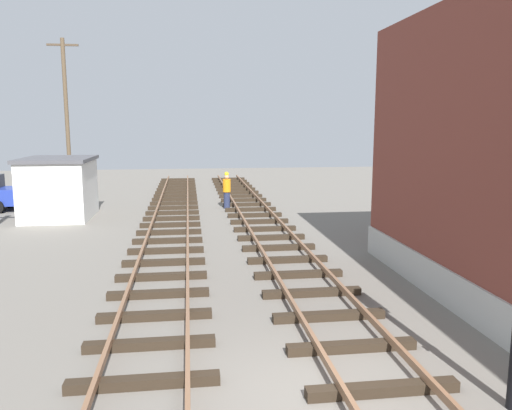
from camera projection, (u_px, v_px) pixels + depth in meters
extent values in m
plane|color=slate|center=(320.00, 399.00, 7.89)|extent=(83.13, 83.13, 0.00)
cube|color=#2D2319|center=(383.00, 389.00, 8.01)|extent=(2.50, 0.24, 0.18)
cube|color=#2D2319|center=(351.00, 347.00, 9.54)|extent=(2.50, 0.24, 0.18)
cube|color=#2D2319|center=(329.00, 316.00, 11.06)|extent=(2.50, 0.24, 0.18)
cube|color=#2D2319|center=(312.00, 293.00, 12.59)|extent=(2.50, 0.24, 0.18)
cube|color=#2D2319|center=(298.00, 274.00, 14.11)|extent=(2.50, 0.24, 0.18)
cube|color=#2D2319|center=(288.00, 260.00, 15.64)|extent=(2.50, 0.24, 0.18)
cube|color=#2D2319|center=(279.00, 248.00, 17.17)|extent=(2.50, 0.24, 0.18)
cube|color=#2D2319|center=(271.00, 237.00, 18.69)|extent=(2.50, 0.24, 0.18)
cube|color=#2D2319|center=(265.00, 229.00, 20.22)|extent=(2.50, 0.24, 0.18)
cube|color=#2D2319|center=(259.00, 222.00, 21.74)|extent=(2.50, 0.24, 0.18)
cube|color=#2D2319|center=(255.00, 215.00, 23.27)|extent=(2.50, 0.24, 0.18)
cube|color=#2D2319|center=(251.00, 209.00, 24.80)|extent=(2.50, 0.24, 0.18)
cube|color=#2D2319|center=(247.00, 205.00, 26.32)|extent=(2.50, 0.24, 0.18)
cube|color=#2D2319|center=(244.00, 200.00, 27.85)|extent=(2.50, 0.24, 0.18)
cube|color=#2D2319|center=(241.00, 196.00, 29.37)|extent=(2.50, 0.24, 0.18)
cube|color=#2D2319|center=(238.00, 193.00, 30.90)|extent=(2.50, 0.24, 0.18)
cube|color=#2D2319|center=(236.00, 189.00, 32.43)|extent=(2.50, 0.24, 0.18)
cube|color=#2D2319|center=(234.00, 186.00, 33.95)|extent=(2.50, 0.24, 0.18)
cube|color=#2D2319|center=(232.00, 184.00, 35.48)|extent=(2.50, 0.24, 0.18)
cube|color=#2D2319|center=(230.00, 181.00, 37.00)|extent=(2.50, 0.24, 0.18)
cube|color=#2D2319|center=(228.00, 179.00, 38.53)|extent=(2.50, 0.24, 0.18)
cube|color=brown|center=(339.00, 383.00, 7.89)|extent=(0.08, 63.95, 0.14)
cube|color=brown|center=(426.00, 377.00, 8.08)|extent=(0.08, 63.95, 0.14)
cube|color=#2D2319|center=(143.00, 382.00, 8.22)|extent=(2.50, 0.24, 0.18)
cube|color=#2D2319|center=(150.00, 344.00, 9.65)|extent=(2.50, 0.24, 0.18)
cube|color=#2D2319|center=(155.00, 316.00, 11.07)|extent=(2.50, 0.24, 0.18)
cube|color=#2D2319|center=(159.00, 294.00, 12.49)|extent=(2.50, 0.24, 0.18)
cube|color=#2D2319|center=(162.00, 277.00, 13.91)|extent=(2.50, 0.24, 0.18)
cube|color=#2D2319|center=(164.00, 262.00, 15.33)|extent=(2.50, 0.24, 0.18)
cube|color=#2D2319|center=(166.00, 251.00, 16.76)|extent=(2.50, 0.24, 0.18)
cube|color=#2D2319|center=(168.00, 241.00, 18.18)|extent=(2.50, 0.24, 0.18)
cube|color=#2D2319|center=(169.00, 232.00, 19.60)|extent=(2.50, 0.24, 0.18)
cube|color=#2D2319|center=(170.00, 225.00, 21.02)|extent=(2.50, 0.24, 0.18)
cube|color=#2D2319|center=(171.00, 218.00, 22.44)|extent=(2.50, 0.24, 0.18)
cube|color=#2D2319|center=(172.00, 213.00, 23.87)|extent=(2.50, 0.24, 0.18)
cube|color=#2D2319|center=(173.00, 208.00, 25.29)|extent=(2.50, 0.24, 0.18)
cube|color=#2D2319|center=(174.00, 203.00, 26.71)|extent=(2.50, 0.24, 0.18)
cube|color=#2D2319|center=(175.00, 199.00, 28.13)|extent=(2.50, 0.24, 0.18)
cube|color=#2D2319|center=(175.00, 196.00, 29.55)|extent=(2.50, 0.24, 0.18)
cube|color=#2D2319|center=(176.00, 192.00, 30.97)|extent=(2.50, 0.24, 0.18)
cube|color=#2D2319|center=(176.00, 189.00, 32.40)|extent=(2.50, 0.24, 0.18)
cube|color=#2D2319|center=(177.00, 187.00, 33.82)|extent=(2.50, 0.24, 0.18)
cube|color=#2D2319|center=(177.00, 184.00, 35.24)|extent=(2.50, 0.24, 0.18)
cube|color=#2D2319|center=(178.00, 182.00, 36.66)|extent=(2.50, 0.24, 0.18)
cube|color=#2D2319|center=(178.00, 180.00, 38.08)|extent=(2.50, 0.24, 0.18)
cube|color=brown|center=(89.00, 400.00, 7.39)|extent=(0.08, 63.95, 0.14)
cube|color=brown|center=(188.00, 393.00, 7.58)|extent=(0.08, 63.95, 0.14)
cube|color=silver|center=(59.00, 190.00, 22.89)|extent=(2.80, 3.60, 2.60)
cube|color=#4C4C51|center=(57.00, 159.00, 22.67)|extent=(3.00, 3.80, 0.16)
cube|color=brown|center=(27.00, 197.00, 22.76)|extent=(0.06, 0.90, 2.00)
cylinder|color=black|center=(10.00, 201.00, 25.92)|extent=(0.64, 0.24, 0.64)
cylinder|color=brown|center=(67.00, 118.00, 30.23)|extent=(0.24, 0.24, 9.24)
cube|color=#4C3D2D|center=(63.00, 45.00, 29.56)|extent=(1.80, 0.12, 0.12)
cylinder|color=#262D4C|center=(227.00, 200.00, 25.59)|extent=(0.32, 0.32, 0.85)
cylinder|color=orange|center=(227.00, 186.00, 25.47)|extent=(0.40, 0.40, 0.65)
sphere|color=tan|center=(227.00, 177.00, 25.40)|extent=(0.24, 0.24, 0.24)
sphere|color=yellow|center=(227.00, 174.00, 25.38)|extent=(0.22, 0.22, 0.22)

